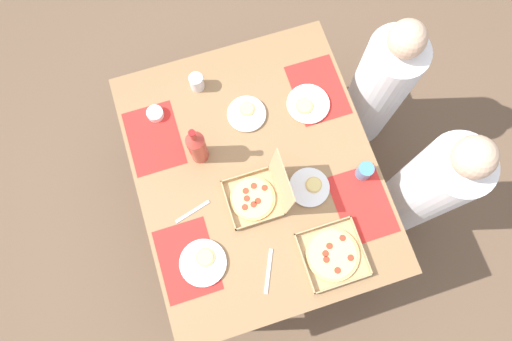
{
  "coord_description": "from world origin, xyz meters",
  "views": [
    {
      "loc": [
        0.58,
        -0.19,
        2.92
      ],
      "look_at": [
        0.0,
        0.0,
        0.76
      ],
      "focal_mm": 31.5,
      "sensor_mm": 36.0,
      "label": 1
    }
  ],
  "objects_px": {
    "cup_spare": "(365,171)",
    "diner_right_seat": "(424,189)",
    "plate_far_right": "(310,187)",
    "plate_far_left": "(203,262)",
    "pizza_box_edge_far": "(259,195)",
    "diner_left_seat": "(378,89)",
    "cup_clear_right": "(197,82)",
    "plate_near_left": "(247,114)",
    "plate_near_right": "(308,104)",
    "soda_bottle": "(197,147)",
    "pizza_box_corner_right": "(333,254)",
    "condiment_bowl": "(155,114)"
  },
  "relations": [
    {
      "from": "soda_bottle",
      "to": "cup_clear_right",
      "type": "xyz_separation_m",
      "value": [
        -0.37,
        0.09,
        -0.08
      ]
    },
    {
      "from": "plate_far_right",
      "to": "plate_far_left",
      "type": "height_order",
      "value": "same"
    },
    {
      "from": "plate_far_right",
      "to": "soda_bottle",
      "type": "distance_m",
      "value": 0.59
    },
    {
      "from": "plate_near_right",
      "to": "plate_far_left",
      "type": "distance_m",
      "value": 0.96
    },
    {
      "from": "pizza_box_edge_far",
      "to": "pizza_box_corner_right",
      "type": "distance_m",
      "value": 0.45
    },
    {
      "from": "diner_left_seat",
      "to": "plate_near_right",
      "type": "bearing_deg",
      "value": -82.38
    },
    {
      "from": "soda_bottle",
      "to": "diner_right_seat",
      "type": "relative_size",
      "value": 0.26
    },
    {
      "from": "plate_near_right",
      "to": "soda_bottle",
      "type": "xyz_separation_m",
      "value": [
        0.09,
        -0.61,
        0.12
      ]
    },
    {
      "from": "condiment_bowl",
      "to": "diner_right_seat",
      "type": "height_order",
      "value": "diner_right_seat"
    },
    {
      "from": "pizza_box_corner_right",
      "to": "soda_bottle",
      "type": "relative_size",
      "value": 0.9
    },
    {
      "from": "pizza_box_edge_far",
      "to": "diner_right_seat",
      "type": "xyz_separation_m",
      "value": [
        0.19,
        0.88,
        -0.25
      ]
    },
    {
      "from": "diner_left_seat",
      "to": "diner_right_seat",
      "type": "xyz_separation_m",
      "value": [
        0.65,
        0.0,
        0.04
      ]
    },
    {
      "from": "plate_far_right",
      "to": "diner_left_seat",
      "type": "relative_size",
      "value": 0.18
    },
    {
      "from": "pizza_box_edge_far",
      "to": "plate_far_left",
      "type": "relative_size",
      "value": 1.28
    },
    {
      "from": "soda_bottle",
      "to": "diner_left_seat",
      "type": "height_order",
      "value": "diner_left_seat"
    },
    {
      "from": "pizza_box_corner_right",
      "to": "plate_near_left",
      "type": "relative_size",
      "value": 1.44
    },
    {
      "from": "plate_near_right",
      "to": "diner_left_seat",
      "type": "height_order",
      "value": "diner_left_seat"
    },
    {
      "from": "plate_near_left",
      "to": "plate_far_right",
      "type": "height_order",
      "value": "same"
    },
    {
      "from": "pizza_box_edge_far",
      "to": "condiment_bowl",
      "type": "relative_size",
      "value": 3.37
    },
    {
      "from": "plate_far_right",
      "to": "condiment_bowl",
      "type": "xyz_separation_m",
      "value": [
        -0.61,
        -0.63,
        0.01
      ]
    },
    {
      "from": "plate_near_right",
      "to": "diner_right_seat",
      "type": "xyz_separation_m",
      "value": [
        0.58,
        0.49,
        -0.21
      ]
    },
    {
      "from": "pizza_box_edge_far",
      "to": "plate_near_left",
      "type": "bearing_deg",
      "value": 170.37
    },
    {
      "from": "plate_near_right",
      "to": "condiment_bowl",
      "type": "relative_size",
      "value": 2.63
    },
    {
      "from": "plate_near_right",
      "to": "pizza_box_edge_far",
      "type": "bearing_deg",
      "value": -45.19
    },
    {
      "from": "plate_near_left",
      "to": "pizza_box_edge_far",
      "type": "bearing_deg",
      "value": -9.63
    },
    {
      "from": "plate_near_left",
      "to": "soda_bottle",
      "type": "height_order",
      "value": "soda_bottle"
    },
    {
      "from": "plate_near_left",
      "to": "plate_far_left",
      "type": "relative_size",
      "value": 0.9
    },
    {
      "from": "plate_far_right",
      "to": "cup_spare",
      "type": "bearing_deg",
      "value": 87.4
    },
    {
      "from": "pizza_box_edge_far",
      "to": "diner_left_seat",
      "type": "distance_m",
      "value": 1.04
    },
    {
      "from": "plate_near_left",
      "to": "condiment_bowl",
      "type": "height_order",
      "value": "condiment_bowl"
    },
    {
      "from": "pizza_box_edge_far",
      "to": "diner_left_seat",
      "type": "xyz_separation_m",
      "value": [
        -0.46,
        0.88,
        -0.29
      ]
    },
    {
      "from": "plate_far_left",
      "to": "cup_clear_right",
      "type": "xyz_separation_m",
      "value": [
        -0.89,
        0.22,
        0.04
      ]
    },
    {
      "from": "plate_near_right",
      "to": "cup_clear_right",
      "type": "distance_m",
      "value": 0.59
    },
    {
      "from": "plate_far_right",
      "to": "plate_far_left",
      "type": "bearing_deg",
      "value": -72.33
    },
    {
      "from": "cup_spare",
      "to": "plate_near_right",
      "type": "bearing_deg",
      "value": -162.31
    },
    {
      "from": "pizza_box_corner_right",
      "to": "cup_spare",
      "type": "xyz_separation_m",
      "value": [
        -0.33,
        0.28,
        0.04
      ]
    },
    {
      "from": "soda_bottle",
      "to": "condiment_bowl",
      "type": "xyz_separation_m",
      "value": [
        -0.28,
        -0.16,
        -0.11
      ]
    },
    {
      "from": "cup_clear_right",
      "to": "condiment_bowl",
      "type": "xyz_separation_m",
      "value": [
        0.09,
        -0.25,
        -0.03
      ]
    },
    {
      "from": "plate_near_right",
      "to": "diner_right_seat",
      "type": "height_order",
      "value": "diner_right_seat"
    },
    {
      "from": "pizza_box_edge_far",
      "to": "diner_left_seat",
      "type": "relative_size",
      "value": 0.25
    },
    {
      "from": "plate_far_right",
      "to": "soda_bottle",
      "type": "height_order",
      "value": "soda_bottle"
    },
    {
      "from": "pizza_box_edge_far",
      "to": "plate_near_left",
      "type": "relative_size",
      "value": 1.43
    },
    {
      "from": "cup_spare",
      "to": "diner_right_seat",
      "type": "xyz_separation_m",
      "value": [
        0.15,
        0.35,
        -0.25
      ]
    },
    {
      "from": "plate_near_left",
      "to": "cup_spare",
      "type": "xyz_separation_m",
      "value": [
        0.48,
        0.46,
        0.04
      ]
    },
    {
      "from": "plate_far_left",
      "to": "cup_clear_right",
      "type": "distance_m",
      "value": 0.92
    },
    {
      "from": "plate_near_right",
      "to": "soda_bottle",
      "type": "bearing_deg",
      "value": -81.26
    },
    {
      "from": "pizza_box_corner_right",
      "to": "plate_far_right",
      "type": "height_order",
      "value": "pizza_box_corner_right"
    },
    {
      "from": "plate_near_left",
      "to": "plate_near_right",
      "type": "xyz_separation_m",
      "value": [
        0.05,
        0.32,
        0.0
      ]
    },
    {
      "from": "pizza_box_edge_far",
      "to": "plate_far_right",
      "type": "height_order",
      "value": "pizza_box_edge_far"
    },
    {
      "from": "plate_near_left",
      "to": "cup_clear_right",
      "type": "bearing_deg",
      "value": -139.19
    }
  ]
}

